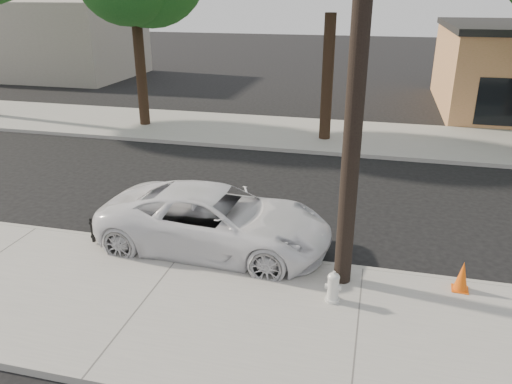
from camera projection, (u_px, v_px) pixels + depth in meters
The scene contains 9 objects.
ground at pixel (216, 215), 13.49m from camera, with size 120.00×120.00×0.00m, color black.
near_sidewalk at pixel (146, 302), 9.59m from camera, with size 90.00×4.40×0.15m, color gray.
far_sidewalk at pixel (279, 132), 21.10m from camera, with size 90.00×5.00×0.15m, color gray.
curb_near at pixel (187, 249), 11.57m from camera, with size 90.00×0.12×0.16m, color #9E9B93.
building_far at pixel (33, 39), 35.02m from camera, with size 14.00×8.00×5.00m, color gray.
utility_pole at pixel (359, 50), 8.49m from camera, with size 1.40×0.34×9.00m.
police_cruiser at pixel (216, 220), 11.45m from camera, with size 2.45×5.32×1.48m, color white.
fire_hydrant at pixel (333, 287), 9.41m from camera, with size 0.31×0.29×0.60m.
traffic_cone at pixel (462, 276), 9.75m from camera, with size 0.34×0.34×0.62m.
Camera 1 is at (4.02, -11.64, 5.63)m, focal length 35.00 mm.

